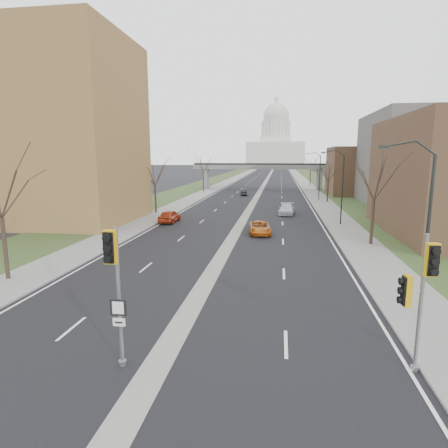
% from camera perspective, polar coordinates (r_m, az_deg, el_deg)
% --- Properties ---
extents(ground, '(700.00, 700.00, 0.00)m').
position_cam_1_polar(ground, '(16.15, -9.68, -19.71)').
color(ground, black).
rests_on(ground, ground).
extents(road_surface, '(20.00, 600.00, 0.01)m').
position_cam_1_polar(road_surface, '(163.51, 6.93, 7.34)').
color(road_surface, black).
rests_on(road_surface, ground).
extents(median_strip, '(1.20, 600.00, 0.02)m').
position_cam_1_polar(median_strip, '(163.51, 6.93, 7.34)').
color(median_strip, gray).
rests_on(median_strip, ground).
extents(sidewalk_right, '(4.00, 600.00, 0.12)m').
position_cam_1_polar(sidewalk_right, '(163.62, 11.16, 7.25)').
color(sidewalk_right, gray).
rests_on(sidewalk_right, ground).
extents(sidewalk_left, '(4.00, 600.00, 0.12)m').
position_cam_1_polar(sidewalk_left, '(164.28, 2.70, 7.44)').
color(sidewalk_left, gray).
rests_on(sidewalk_left, ground).
extents(grass_verge_right, '(8.00, 600.00, 0.10)m').
position_cam_1_polar(grass_verge_right, '(164.00, 13.27, 7.17)').
color(grass_verge_right, '#283F1D').
rests_on(grass_verge_right, ground).
extents(grass_verge_left, '(8.00, 600.00, 0.10)m').
position_cam_1_polar(grass_verge_left, '(165.00, 0.61, 7.46)').
color(grass_verge_left, '#283F1D').
rests_on(grass_verge_left, ground).
extents(apartment_building, '(25.00, 16.00, 22.00)m').
position_cam_1_polar(apartment_building, '(53.04, -27.40, 12.33)').
color(apartment_building, olive).
rests_on(apartment_building, ground).
extents(commercial_block_mid, '(18.00, 22.00, 15.00)m').
position_cam_1_polar(commercial_block_mid, '(69.34, 28.58, 8.57)').
color(commercial_block_mid, '#5E5C56').
rests_on(commercial_block_mid, ground).
extents(commercial_block_far, '(14.00, 14.00, 10.00)m').
position_cam_1_polar(commercial_block_far, '(85.11, 20.48, 7.56)').
color(commercial_block_far, '#523726').
rests_on(commercial_block_far, ground).
extents(pedestrian_bridge, '(34.00, 3.00, 6.45)m').
position_cam_1_polar(pedestrian_bridge, '(93.42, 5.73, 8.23)').
color(pedestrian_bridge, slate).
rests_on(pedestrian_bridge, ground).
extents(capitol, '(48.00, 42.00, 55.75)m').
position_cam_1_polar(capitol, '(333.45, 7.86, 11.95)').
color(capitol, silver).
rests_on(capitol, ground).
extents(streetlight_near, '(2.61, 0.20, 8.70)m').
position_cam_1_polar(streetlight_near, '(20.33, 27.07, 6.11)').
color(streetlight_near, black).
rests_on(streetlight_near, sidewalk_right).
extents(streetlight_mid, '(2.61, 0.20, 8.70)m').
position_cam_1_polar(streetlight_mid, '(45.72, 16.75, 8.47)').
color(streetlight_mid, black).
rests_on(streetlight_mid, sidewalk_right).
extents(streetlight_far, '(2.61, 0.20, 8.70)m').
position_cam_1_polar(streetlight_far, '(71.55, 13.81, 9.08)').
color(streetlight_far, black).
rests_on(streetlight_far, sidewalk_right).
extents(tree_left_b, '(6.75, 6.75, 8.81)m').
position_cam_1_polar(tree_left_b, '(54.21, -10.54, 8.16)').
color(tree_left_b, '#382B21').
rests_on(tree_left_b, sidewalk_left).
extents(tree_left_c, '(7.65, 7.65, 9.99)m').
position_cam_1_polar(tree_left_c, '(87.05, -3.21, 9.57)').
color(tree_left_c, '#382B21').
rests_on(tree_left_c, sidewalk_left).
extents(tree_right_a, '(7.20, 7.20, 9.40)m').
position_cam_1_polar(tree_right_a, '(36.28, 22.12, 7.30)').
color(tree_right_a, '#382B21').
rests_on(tree_right_a, sidewalk_right).
extents(tree_right_b, '(6.30, 6.30, 8.22)m').
position_cam_1_polar(tree_right_b, '(68.81, 15.68, 8.02)').
color(tree_right_b, '#382B21').
rests_on(tree_right_b, sidewalk_right).
extents(tree_right_c, '(7.65, 7.65, 9.99)m').
position_cam_1_polar(tree_right_c, '(108.59, 13.12, 9.45)').
color(tree_right_c, '#382B21').
rests_on(tree_right_c, sidewalk_right).
extents(signal_pole_median, '(0.64, 0.90, 5.52)m').
position_cam_1_polar(signal_pole_median, '(14.28, -16.38, -7.20)').
color(signal_pole_median, gray).
rests_on(signal_pole_median, ground).
extents(signal_pole_right, '(0.99, 0.93, 5.33)m').
position_cam_1_polar(signal_pole_right, '(15.30, 27.63, -8.21)').
color(signal_pole_right, gray).
rests_on(signal_pole_right, ground).
extents(car_left_near, '(1.95, 4.66, 1.57)m').
position_cam_1_polar(car_left_near, '(46.74, -8.29, 1.22)').
color(car_left_near, '#982A11').
rests_on(car_left_near, ground).
extents(car_left_far, '(1.72, 3.91, 1.25)m').
position_cam_1_polar(car_left_far, '(78.88, 3.03, 4.83)').
color(car_left_far, black).
rests_on(car_left_far, ground).
extents(car_right_near, '(2.63, 4.94, 1.32)m').
position_cam_1_polar(car_right_near, '(39.50, 5.51, -0.56)').
color(car_right_near, '#AC5112').
rests_on(car_right_near, ground).
extents(car_right_mid, '(2.49, 5.20, 1.46)m').
position_cam_1_polar(car_right_mid, '(53.38, 9.54, 2.24)').
color(car_right_mid, '#BABBC2').
rests_on(car_right_mid, ground).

